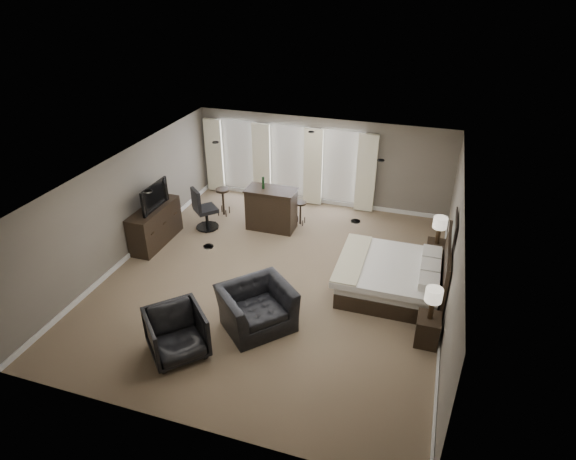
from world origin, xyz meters
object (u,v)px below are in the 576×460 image
(lamp_near, at_px, (432,304))
(armchair_near, at_px, (256,301))
(lamp_far, at_px, (439,230))
(tv, at_px, (152,205))
(bar_counter, at_px, (271,209))
(bar_stool_left, at_px, (223,202))
(desk_chair, at_px, (206,208))
(bed, at_px, (392,264))
(armchair_far, at_px, (176,332))
(bar_stool_right, at_px, (300,213))
(dresser, at_px, (155,225))
(nightstand_far, at_px, (435,253))
(nightstand_near, at_px, (427,330))

(lamp_near, height_order, armchair_near, lamp_near)
(lamp_far, relative_size, armchair_near, 0.50)
(tv, height_order, armchair_near, armchair_near)
(bar_counter, height_order, bar_stool_left, bar_counter)
(desk_chair, bearing_deg, bed, -152.44)
(armchair_far, xyz_separation_m, bar_stool_right, (0.72, 5.56, -0.18))
(bed, bearing_deg, bar_stool_left, 155.58)
(dresser, relative_size, bar_counter, 1.29)
(lamp_far, distance_m, desk_chair, 6.03)
(bar_counter, distance_m, bar_stool_left, 1.63)
(lamp_far, bearing_deg, bar_counter, 173.58)
(armchair_far, bearing_deg, tv, 81.09)
(armchair_near, bearing_deg, nightstand_far, -0.43)
(tv, distance_m, armchair_far, 4.34)
(lamp_near, relative_size, dresser, 0.38)
(bed, distance_m, dresser, 6.04)
(lamp_near, height_order, dresser, lamp_near)
(lamp_far, xyz_separation_m, armchair_near, (-3.27, -3.43, -0.32))
(bed, relative_size, lamp_near, 3.37)
(nightstand_near, distance_m, bar_stool_right, 5.30)
(tv, bearing_deg, bed, -92.84)
(bar_stool_left, height_order, desk_chair, desk_chair)
(nightstand_near, height_order, nightstand_far, nightstand_near)
(nightstand_near, relative_size, armchair_far, 0.57)
(lamp_near, bearing_deg, nightstand_far, 90.00)
(bar_stool_right, bearing_deg, armchair_far, -97.40)
(bed, distance_m, armchair_near, 3.10)
(armchair_near, bearing_deg, bar_stool_left, 75.07)
(bar_counter, relative_size, bar_stool_right, 2.00)
(tv, xyz_separation_m, desk_chair, (0.90, 1.10, -0.48))
(nightstand_far, relative_size, desk_chair, 0.48)
(bed, height_order, dresser, bed)
(bed, height_order, desk_chair, bed)
(bed, xyz_separation_m, bar_stool_right, (-2.76, 2.40, -0.37))
(bed, height_order, bar_stool_right, bed)
(tv, relative_size, armchair_far, 1.11)
(armchair_near, distance_m, bar_stool_left, 5.03)
(dresser, relative_size, armchair_far, 1.69)
(desk_chair, bearing_deg, nightstand_far, -136.70)
(nightstand_far, distance_m, lamp_near, 2.97)
(bed, bearing_deg, bar_counter, 150.66)
(bed, xyz_separation_m, armchair_far, (-3.48, -3.17, -0.20))
(bar_stool_left, xyz_separation_m, desk_chair, (-0.09, -0.89, 0.20))
(armchair_near, relative_size, bar_stool_left, 1.68)
(bed, relative_size, desk_chair, 1.85)
(bar_stool_right, bearing_deg, tv, -147.32)
(bed, relative_size, armchair_far, 2.17)
(armchair_far, height_order, bar_stool_left, armchair_far)
(nightstand_far, height_order, bar_stool_left, bar_stool_left)
(lamp_near, xyz_separation_m, bar_stool_left, (-5.92, 3.74, -0.51))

